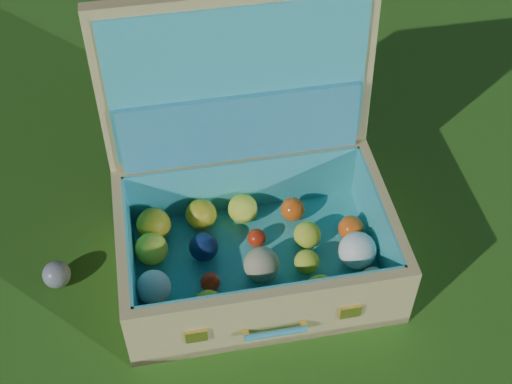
# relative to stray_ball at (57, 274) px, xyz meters

# --- Properties ---
(ground) EXTENTS (60.00, 60.00, 0.00)m
(ground) POSITION_rel_stray_ball_xyz_m (0.43, 0.15, -0.03)
(ground) COLOR #215114
(ground) RESTS_ON ground
(stray_ball) EXTENTS (0.06, 0.06, 0.06)m
(stray_ball) POSITION_rel_stray_ball_xyz_m (0.00, 0.00, 0.00)
(stray_ball) COLOR teal
(stray_ball) RESTS_ON ground
(suitcase) EXTENTS (0.65, 0.55, 0.56)m
(suitcase) POSITION_rel_stray_ball_xyz_m (0.42, 0.10, 0.13)
(suitcase) COLOR tan
(suitcase) RESTS_ON ground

